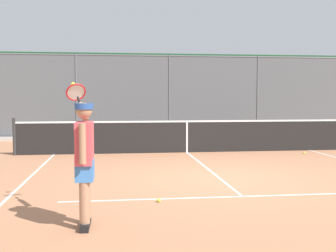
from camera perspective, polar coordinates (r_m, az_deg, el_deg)
name	(u,v)px	position (r m, az deg, el deg)	size (l,w,h in m)	color
ground_plane	(221,179)	(8.61, 7.21, -7.24)	(60.00, 60.00, 0.00)	#B27551
court_line_markings	(247,200)	(7.00, 10.73, -9.90)	(7.85, 10.17, 0.01)	white
fence_backdrop	(167,96)	(17.26, -0.10, 4.09)	(17.55, 1.37, 3.39)	#565B60
tennis_net	(187,136)	(12.52, 2.60, -1.38)	(10.08, 0.09, 1.07)	#2D2D2D
tennis_player	(84,155)	(5.45, -11.36, -3.94)	(0.46, 1.36, 1.89)	black
tennis_ball_near_baseline	(304,153)	(12.84, 18.12, -3.51)	(0.07, 0.07, 0.07)	#D6E042
tennis_ball_mid_court	(159,200)	(6.74, -1.24, -10.11)	(0.07, 0.07, 0.07)	#D6E042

